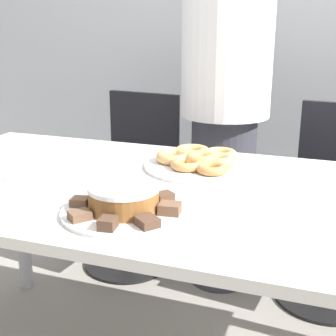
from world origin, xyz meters
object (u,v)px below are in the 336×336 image
at_px(plate_cake, 124,211).
at_px(napkin, 9,174).
at_px(person_standing, 225,104).
at_px(office_chair_right, 333,211).
at_px(plate_donuts, 201,166).
at_px(frosted_cake, 124,197).
at_px(office_chair_left, 131,187).

bearing_deg(plate_cake, napkin, 160.92).
relative_size(person_standing, plate_cake, 5.11).
relative_size(office_chair_right, plate_cake, 2.67).
bearing_deg(plate_cake, plate_donuts, 79.86).
distance_m(person_standing, napkin, 1.00).
distance_m(plate_donuts, frosted_cake, 0.46).
bearing_deg(plate_donuts, napkin, -153.52).
bearing_deg(person_standing, plate_cake, -91.88).
bearing_deg(frosted_cake, plate_cake, 0.00).
bearing_deg(office_chair_left, plate_cake, -59.71).
bearing_deg(person_standing, office_chair_right, 4.81).
height_order(office_chair_right, napkin, office_chair_right).
xyz_separation_m(plate_cake, frosted_cake, (0.00, 0.00, 0.04)).
height_order(office_chair_left, napkin, office_chair_left).
bearing_deg(napkin, plate_donuts, 26.48).
height_order(office_chair_right, plate_donuts, office_chair_right).
bearing_deg(office_chair_left, napkin, -85.37).
bearing_deg(frosted_cake, office_chair_left, 113.29).
bearing_deg(person_standing, office_chair_left, 175.05).
bearing_deg(frosted_cake, person_standing, 88.12).
bearing_deg(person_standing, frosted_cake, -91.88).
relative_size(person_standing, frosted_cake, 9.05).
height_order(office_chair_left, plate_donuts, office_chair_left).
xyz_separation_m(frosted_cake, napkin, (-0.49, 0.17, -0.04)).
relative_size(plate_donuts, napkin, 2.45).
height_order(plate_donuts, frosted_cake, frosted_cake).
height_order(plate_cake, napkin, plate_cake).
bearing_deg(office_chair_right, person_standing, -168.70).
bearing_deg(frosted_cake, office_chair_right, 63.13).
bearing_deg(frosted_cake, napkin, 160.92).
xyz_separation_m(plate_cake, napkin, (-0.49, 0.17, -0.00)).
bearing_deg(napkin, office_chair_left, 87.63).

